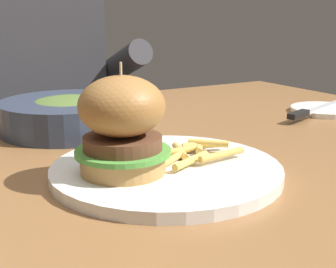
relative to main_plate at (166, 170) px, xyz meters
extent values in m
cube|color=brown|center=(-0.03, 0.10, -0.03)|extent=(1.36, 0.95, 0.04)
cylinder|color=brown|center=(0.59, 0.52, -0.40)|extent=(0.06, 0.06, 0.70)
cylinder|color=white|center=(0.00, 0.00, 0.00)|extent=(0.29, 0.29, 0.01)
cylinder|color=#B78447|center=(-0.06, 0.00, 0.02)|extent=(0.10, 0.10, 0.02)
cylinder|color=#4C9338|center=(-0.06, 0.00, 0.03)|extent=(0.11, 0.11, 0.01)
cylinder|color=brown|center=(-0.06, 0.00, 0.04)|extent=(0.09, 0.09, 0.02)
ellipsoid|color=#9C6A35|center=(-0.06, 0.00, 0.09)|extent=(0.10, 0.10, 0.07)
cylinder|color=#CCB78C|center=(-0.06, 0.00, 0.11)|extent=(0.00, 0.00, 0.05)
cylinder|color=gold|center=(0.04, 0.03, 0.01)|extent=(0.03, 0.06, 0.01)
cylinder|color=gold|center=(0.04, 0.02, 0.01)|extent=(0.07, 0.01, 0.01)
cylinder|color=#EABC5B|center=(0.07, 0.03, 0.02)|extent=(0.06, 0.03, 0.01)
cylinder|color=#E0B251|center=(0.02, -0.02, 0.01)|extent=(0.07, 0.04, 0.01)
cylinder|color=gold|center=(0.07, -0.02, 0.02)|extent=(0.07, 0.02, 0.01)
cylinder|color=#E0B251|center=(0.08, 0.02, 0.02)|extent=(0.05, 0.04, 0.01)
cylinder|color=#E0B251|center=(0.01, 0.00, 0.01)|extent=(0.05, 0.04, 0.01)
cylinder|color=#EABC5B|center=(0.07, 0.03, 0.01)|extent=(0.03, 0.05, 0.01)
cylinder|color=white|center=(0.47, 0.17, 0.00)|extent=(0.14, 0.14, 0.01)
cube|color=silver|center=(0.47, 0.17, 0.01)|extent=(0.17, 0.07, 0.00)
cube|color=black|center=(0.36, 0.13, 0.01)|extent=(0.06, 0.03, 0.01)
cylinder|color=#2D384C|center=(-0.03, 0.28, 0.02)|extent=(0.23, 0.23, 0.05)
ellipsoid|color=#4C662D|center=(-0.03, 0.28, 0.04)|extent=(0.13, 0.13, 0.02)
cube|color=#282833|center=(0.06, 0.86, -0.52)|extent=(0.30, 0.22, 0.46)
cube|color=#333338|center=(0.06, 0.86, -0.03)|extent=(0.36, 0.20, 0.52)
cylinder|color=#333338|center=(0.28, 0.78, 0.03)|extent=(0.07, 0.34, 0.18)
camera|label=1|loc=(-0.27, -0.48, 0.19)|focal=50.00mm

